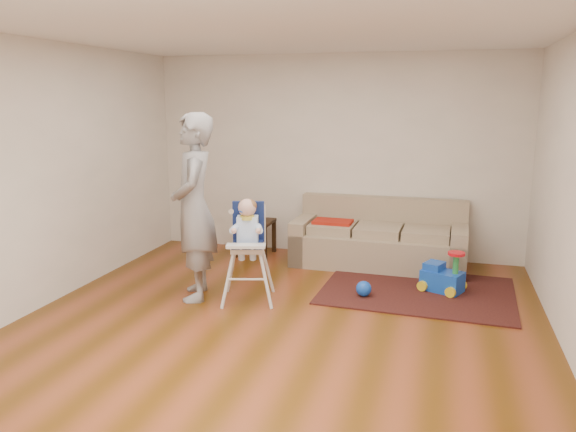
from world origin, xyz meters
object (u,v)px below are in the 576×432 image
(side_table, at_px, (255,238))
(adult, at_px, (194,208))
(high_chair, at_px, (248,252))
(sofa, at_px, (379,234))
(ride_on_toy, at_px, (443,270))
(toy_ball, at_px, (364,289))

(side_table, relative_size, adult, 0.24)
(adult, bearing_deg, high_chair, 73.53)
(sofa, bearing_deg, ride_on_toy, -44.16)
(sofa, xyz_separation_m, ride_on_toy, (0.81, -0.83, -0.17))
(ride_on_toy, height_order, toy_ball, ride_on_toy)
(ride_on_toy, distance_m, high_chair, 2.17)
(sofa, distance_m, high_chair, 2.03)
(sofa, height_order, adult, adult)
(side_table, bearing_deg, sofa, -2.02)
(ride_on_toy, relative_size, toy_ball, 2.82)
(toy_ball, bearing_deg, sofa, 89.68)
(ride_on_toy, relative_size, high_chair, 0.43)
(ride_on_toy, height_order, adult, adult)
(ride_on_toy, bearing_deg, toy_ball, -129.47)
(toy_ball, height_order, adult, adult)
(toy_ball, bearing_deg, side_table, 142.31)
(ride_on_toy, distance_m, adult, 2.81)
(toy_ball, xyz_separation_m, high_chair, (-1.18, -0.40, 0.43))
(side_table, bearing_deg, adult, -92.10)
(ride_on_toy, xyz_separation_m, high_chair, (-1.99, -0.82, 0.28))
(toy_ball, distance_m, high_chair, 1.32)
(sofa, distance_m, adult, 2.51)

